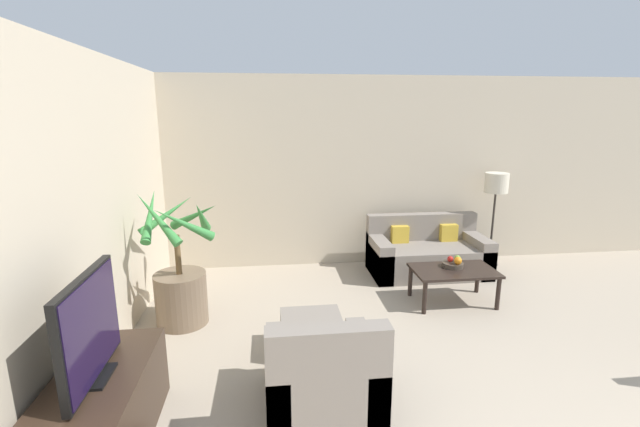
% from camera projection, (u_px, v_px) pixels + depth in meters
% --- Properties ---
extents(wall_back, '(8.59, 0.06, 2.70)m').
position_uv_depth(wall_back, '(410.00, 172.00, 6.25)').
color(wall_back, beige).
rests_on(wall_back, ground_plane).
extents(wall_left, '(0.06, 7.41, 2.70)m').
position_uv_depth(wall_left, '(60.00, 235.00, 3.00)').
color(wall_left, beige).
rests_on(wall_left, ground_plane).
extents(tv_console, '(0.56, 1.27, 0.54)m').
position_uv_depth(tv_console, '(101.00, 415.00, 2.78)').
color(tv_console, '#332319').
rests_on(tv_console, ground_plane).
extents(television, '(0.18, 0.81, 0.69)m').
position_uv_depth(television, '(90.00, 329.00, 2.64)').
color(television, black).
rests_on(television, tv_console).
extents(potted_palm, '(0.87, 0.87, 1.45)m').
position_uv_depth(potted_palm, '(180.00, 283.00, 4.47)').
color(potted_palm, brown).
rests_on(potted_palm, ground_plane).
extents(sofa_loveseat, '(1.59, 0.79, 0.79)m').
position_uv_depth(sofa_loveseat, '(427.00, 254.00, 5.94)').
color(sofa_loveseat, gray).
rests_on(sofa_loveseat, ground_plane).
extents(floor_lamp, '(0.32, 0.32, 1.36)m').
position_uv_depth(floor_lamp, '(496.00, 188.00, 6.05)').
color(floor_lamp, '#2D2823').
rests_on(floor_lamp, ground_plane).
extents(coffee_table, '(0.95, 0.58, 0.41)m').
position_uv_depth(coffee_table, '(454.00, 274.00, 4.98)').
color(coffee_table, black).
rests_on(coffee_table, ground_plane).
extents(fruit_bowl, '(0.25, 0.25, 0.05)m').
position_uv_depth(fruit_bowl, '(453.00, 265.00, 5.04)').
color(fruit_bowl, '#42382D').
rests_on(fruit_bowl, coffee_table).
extents(apple_red, '(0.07, 0.07, 0.07)m').
position_uv_depth(apple_red, '(450.00, 259.00, 5.05)').
color(apple_red, red).
rests_on(apple_red, fruit_bowl).
extents(apple_green, '(0.08, 0.08, 0.08)m').
position_uv_depth(apple_green, '(457.00, 258.00, 5.06)').
color(apple_green, olive).
rests_on(apple_green, fruit_bowl).
extents(orange_fruit, '(0.09, 0.09, 0.09)m').
position_uv_depth(orange_fruit, '(458.00, 261.00, 4.96)').
color(orange_fruit, orange).
rests_on(orange_fruit, fruit_bowl).
extents(armchair, '(0.82, 0.86, 0.85)m').
position_uv_depth(armchair, '(323.00, 379.00, 3.16)').
color(armchair, gray).
rests_on(armchair, ground_plane).
extents(ottoman, '(0.56, 0.49, 0.34)m').
position_uv_depth(ottoman, '(311.00, 334.00, 4.00)').
color(ottoman, gray).
rests_on(ottoman, ground_plane).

